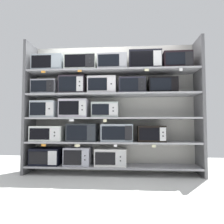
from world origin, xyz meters
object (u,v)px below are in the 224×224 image
(microwave_19, at_px, (177,62))
(microwave_9, at_px, (105,110))
(microwave_1, at_px, (78,156))
(microwave_6, at_px, (151,134))
(microwave_5, at_px, (117,133))
(microwave_4, at_px, (83,132))
(microwave_8, at_px, (75,109))
(microwave_0, at_px, (47,156))
(microwave_2, at_px, (111,157))
(microwave_3, at_px, (49,133))
(microwave_14, at_px, (162,86))
(microwave_13, at_px, (132,86))
(microwave_16, at_px, (81,64))
(microwave_10, at_px, (46,88))
(microwave_18, at_px, (145,61))
(microwave_17, at_px, (113,64))
(microwave_12, at_px, (102,86))
(microwave_15, at_px, (50,65))
(microwave_11, at_px, (73,86))
(microwave_7, at_px, (46,110))

(microwave_19, bearing_deg, microwave_9, 180.00)
(microwave_1, distance_m, microwave_6, 1.36)
(microwave_5, height_order, microwave_19, microwave_19)
(microwave_4, height_order, microwave_8, microwave_8)
(microwave_5, height_order, microwave_8, microwave_8)
(microwave_0, bearing_deg, microwave_19, -0.00)
(microwave_2, height_order, microwave_3, microwave_3)
(microwave_8, xyz_separation_m, microwave_14, (1.58, -0.00, 0.40))
(microwave_3, bearing_deg, microwave_13, -0.01)
(microwave_0, distance_m, microwave_16, 1.80)
(microwave_3, relative_size, microwave_10, 1.29)
(microwave_16, bearing_deg, microwave_18, 0.00)
(microwave_10, xyz_separation_m, microwave_17, (1.24, 0.00, 0.43))
(microwave_1, height_order, microwave_9, microwave_9)
(microwave_18, distance_m, microwave_19, 0.56)
(microwave_9, bearing_deg, microwave_3, -180.00)
(microwave_0, height_order, microwave_12, microwave_12)
(microwave_4, relative_size, microwave_13, 1.15)
(microwave_15, height_order, microwave_16, microwave_16)
(microwave_11, distance_m, microwave_16, 0.44)
(microwave_13, bearing_deg, microwave_7, 179.99)
(microwave_3, height_order, microwave_18, microwave_18)
(microwave_6, bearing_deg, microwave_13, -179.97)
(microwave_2, height_order, microwave_6, microwave_6)
(microwave_3, bearing_deg, microwave_4, -0.03)
(microwave_6, xyz_separation_m, microwave_19, (0.46, 0.00, 1.28))
(microwave_14, distance_m, microwave_19, 0.50)
(microwave_9, bearing_deg, microwave_19, -0.00)
(microwave_0, xyz_separation_m, microwave_2, (1.17, 0.00, 0.00))
(microwave_5, bearing_deg, microwave_17, 179.98)
(microwave_9, distance_m, microwave_14, 1.10)
(microwave_1, relative_size, microwave_3, 0.80)
(microwave_6, bearing_deg, microwave_11, -179.99)
(microwave_6, bearing_deg, microwave_12, 179.99)
(microwave_14, bearing_deg, microwave_16, 180.00)
(microwave_3, distance_m, microwave_6, 1.85)
(microwave_3, distance_m, microwave_4, 0.63)
(microwave_0, height_order, microwave_7, microwave_7)
(microwave_0, xyz_separation_m, microwave_6, (1.88, -0.00, 0.41))
(microwave_16, bearing_deg, microwave_6, 0.00)
(microwave_11, xyz_separation_m, microwave_17, (0.73, 0.00, 0.40))
(microwave_13, distance_m, microwave_19, 0.90)
(microwave_11, bearing_deg, microwave_12, 0.05)
(microwave_18, bearing_deg, microwave_5, 180.00)
(microwave_0, relative_size, microwave_7, 1.17)
(microwave_10, xyz_separation_m, microwave_14, (2.12, -0.00, 0.01))
(microwave_11, xyz_separation_m, microwave_14, (1.61, 0.00, -0.02))
(microwave_17, bearing_deg, microwave_7, -180.00)
(microwave_12, distance_m, microwave_14, 1.07)
(microwave_11, bearing_deg, microwave_1, 0.02)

